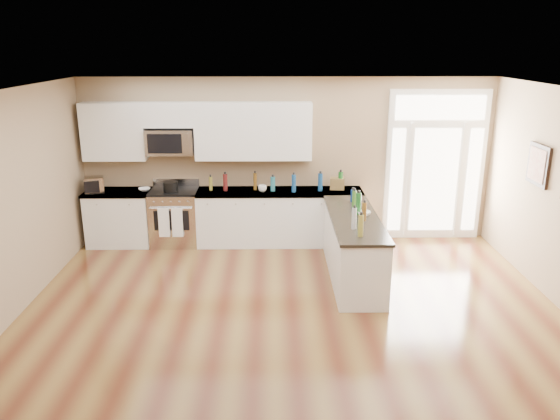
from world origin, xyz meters
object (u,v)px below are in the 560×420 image
(peninsula_cabinet, at_px, (353,249))
(stockpot, at_px, (171,186))
(toaster_oven, at_px, (94,185))
(kitchen_range, at_px, (175,217))

(peninsula_cabinet, height_order, stockpot, stockpot)
(stockpot, xyz_separation_m, toaster_oven, (-1.27, 0.01, 0.03))
(kitchen_range, xyz_separation_m, stockpot, (-0.03, -0.09, 0.57))
(peninsula_cabinet, relative_size, kitchen_range, 2.15)
(peninsula_cabinet, distance_m, kitchen_range, 3.20)
(kitchen_range, relative_size, stockpot, 4.38)
(kitchen_range, xyz_separation_m, toaster_oven, (-1.29, -0.09, 0.59))
(stockpot, bearing_deg, toaster_oven, 179.61)
(peninsula_cabinet, distance_m, stockpot, 3.24)
(kitchen_range, height_order, stockpot, stockpot)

